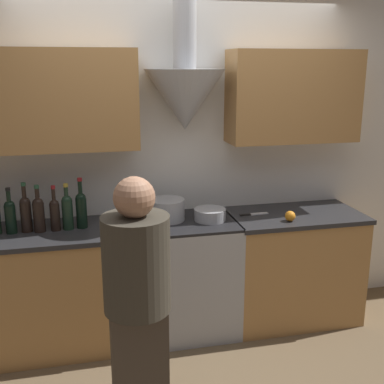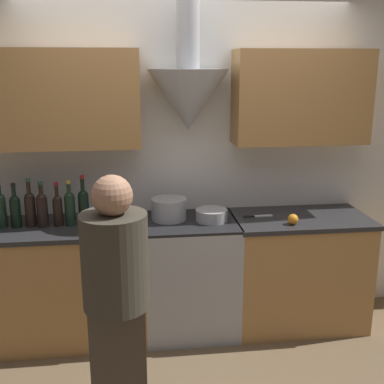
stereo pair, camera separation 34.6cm
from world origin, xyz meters
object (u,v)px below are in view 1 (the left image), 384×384
Objects in this scene: stove_range at (189,275)px; person_foreground_left at (138,307)px; wine_bottle_3 at (10,215)px; wine_bottle_5 at (39,213)px; wine_bottle_8 at (81,208)px; mixing_bowl at (210,215)px; orange_fruit at (290,216)px; wine_bottle_7 at (67,210)px; wine_bottle_4 at (26,212)px; wine_bottle_6 at (55,213)px; stock_pot at (167,210)px.

person_foreground_left is at bearing -114.90° from stove_range.
person_foreground_left is (0.75, -1.13, -0.20)m from wine_bottle_3.
wine_bottle_5 is (0.19, -0.01, 0.01)m from wine_bottle_3.
wine_bottle_8 is at bearing 103.00° from person_foreground_left.
wine_bottle_8 is at bearing 4.56° from wine_bottle_5.
wine_bottle_8 is 1.53× the size of mixing_bowl.
wine_bottle_3 is at bearing 179.54° from stove_range.
wine_bottle_8 reaches higher than orange_fruit.
stove_range is 0.90m from orange_fruit.
person_foreground_left is at bearing -63.65° from wine_bottle_5.
wine_bottle_7 is 0.91× the size of wine_bottle_8.
wine_bottle_7 is 0.22× the size of person_foreground_left.
wine_bottle_6 is at bearing -4.66° from wine_bottle_4.
mixing_bowl is 0.60m from orange_fruit.
wine_bottle_3 is 1.43m from mixing_bowl.
wine_bottle_4 reaches higher than mixing_bowl.
wine_bottle_3 is 0.48m from wine_bottle_8.
orange_fruit is at bearing -15.19° from mixing_bowl.
wine_bottle_8 reaches higher than wine_bottle_6.
orange_fruit is at bearing -13.71° from stove_range.
stock_pot is 0.33m from mixing_bowl.
wine_bottle_6 reaches higher than stove_range.
wine_bottle_3 is at bearing 176.58° from wine_bottle_5.
wine_bottle_6 is 1.36× the size of mixing_bowl.
person_foreground_left is (0.56, -1.12, -0.20)m from wine_bottle_5.
wine_bottle_8 reaches higher than mixing_bowl.
wine_bottle_3 is at bearing 123.34° from person_foreground_left.
stock_pot is (0.92, 0.05, -0.06)m from wine_bottle_5.
wine_bottle_5 is 1.24m from mixing_bowl.
orange_fruit is (0.58, -0.16, -0.00)m from mixing_bowl.
wine_bottle_5 is 1.01× the size of wine_bottle_7.
stove_range is 1.30m from wine_bottle_4.
wine_bottle_8 reaches higher than stock_pot.
wine_bottle_4 is at bearing -179.36° from wine_bottle_8.
wine_bottle_5 is at bearing 179.01° from mixing_bowl.
stock_pot is (0.81, 0.05, -0.05)m from wine_bottle_6.
wine_bottle_3 reaches higher than stock_pot.
wine_bottle_5 is 1.27× the size of stock_pot.
stove_range is at bearing 65.10° from person_foreground_left.
wine_bottle_3 is 1.36× the size of mixing_bowl.
stock_pot is (1.11, 0.04, -0.05)m from wine_bottle_3.
wine_bottle_6 is at bearing -176.47° from stock_pot.
wine_bottle_7 is at bearing 2.77° from wine_bottle_5.
wine_bottle_8 is (0.48, 0.01, 0.01)m from wine_bottle_3.
mixing_bowl is (0.32, -0.07, -0.04)m from stock_pot.
wine_bottle_3 is at bearing 179.71° from wine_bottle_7.
wine_bottle_5 is at bearing 116.35° from person_foreground_left.
stock_pot reaches higher than orange_fruit.
mixing_bowl is 1.30m from person_foreground_left.
stove_range is 2.45× the size of wine_bottle_8.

